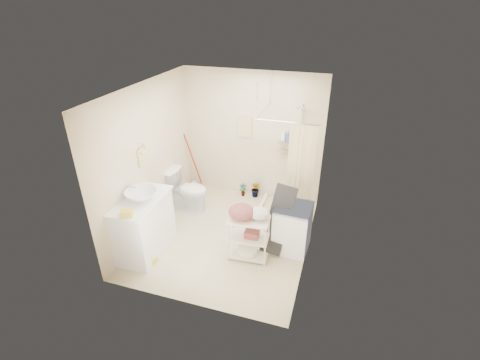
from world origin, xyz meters
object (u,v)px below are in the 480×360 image
(vanity, at_px, (144,225))
(laundry_rack, at_px, (248,234))
(toilet, at_px, (188,190))
(washing_machine, at_px, (292,228))

(vanity, bearing_deg, laundry_rack, 10.02)
(vanity, bearing_deg, toilet, 83.29)
(washing_machine, xyz_separation_m, laundry_rack, (-0.63, -0.43, 0.03))
(toilet, height_order, laundry_rack, laundry_rack)
(washing_machine, distance_m, laundry_rack, 0.76)
(vanity, distance_m, washing_machine, 2.43)
(toilet, distance_m, laundry_rack, 1.88)
(vanity, bearing_deg, washing_machine, 16.85)
(washing_machine, bearing_deg, toilet, 166.95)
(vanity, height_order, washing_machine, vanity)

